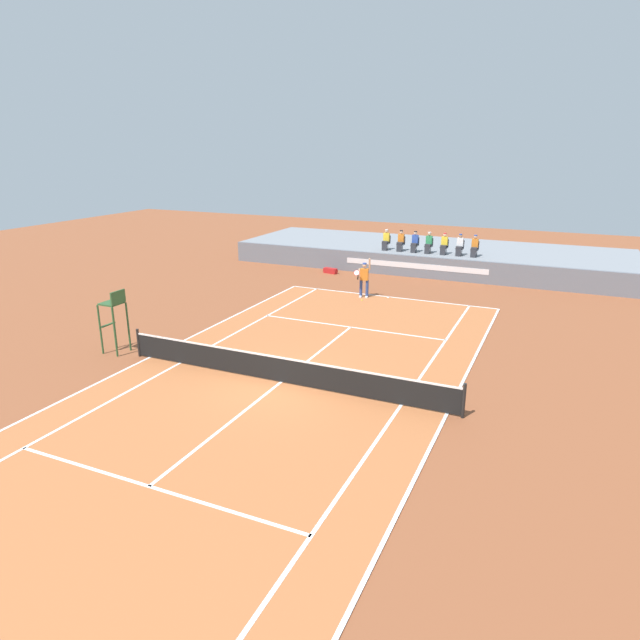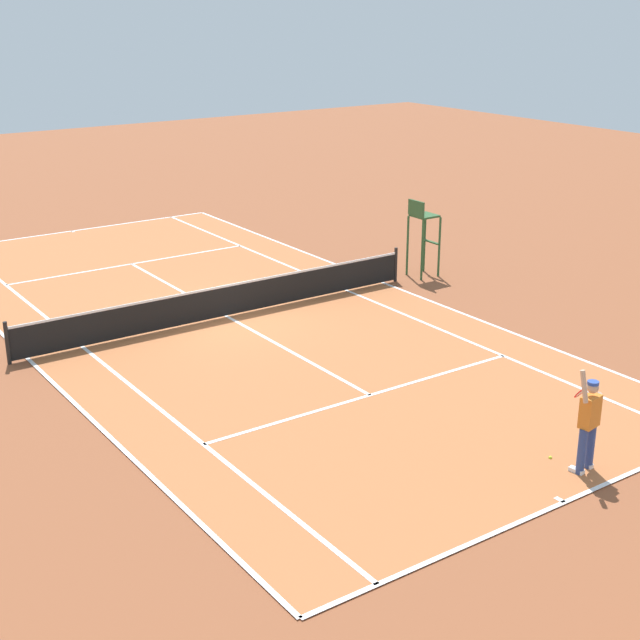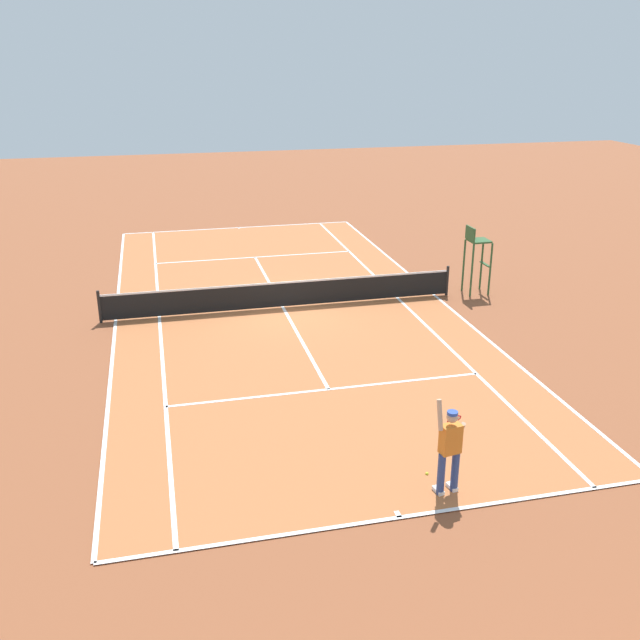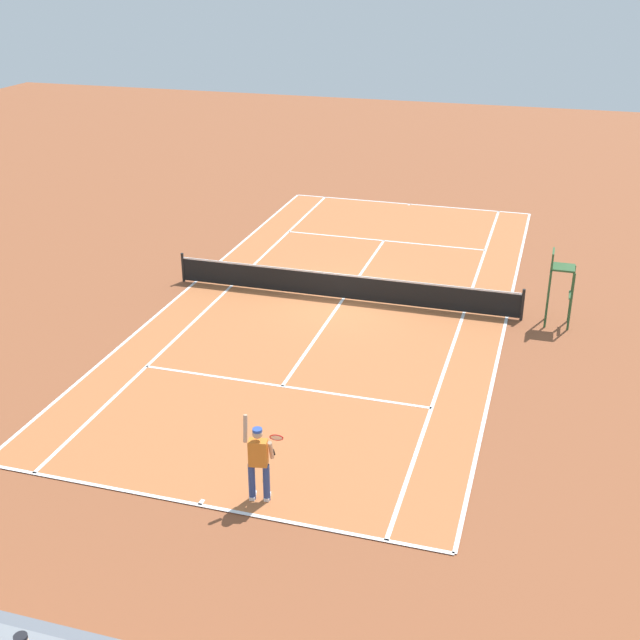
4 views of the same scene
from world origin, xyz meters
TOP-DOWN VIEW (x-y plane):
  - ground_plane at (0.00, 0.00)m, footprint 80.00×80.00m
  - court at (0.00, 0.00)m, footprint 11.08×23.88m
  - net at (0.00, 0.00)m, footprint 11.98×0.10m
  - tennis_player at (-1.18, 11.31)m, footprint 0.75×0.72m
  - tennis_ball at (-1.03, 10.65)m, footprint 0.07×0.07m
  - umpire_chair at (-6.97, 0.00)m, footprint 0.77×0.77m

SIDE VIEW (x-z plane):
  - ground_plane at x=0.00m, z-range 0.00..0.00m
  - court at x=0.00m, z-range 0.00..0.02m
  - tennis_ball at x=-1.03m, z-range 0.00..0.07m
  - net at x=0.00m, z-range -0.01..1.06m
  - tennis_player at x=-1.18m, z-range -0.05..2.04m
  - umpire_chair at x=-6.97m, z-range 0.34..2.78m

